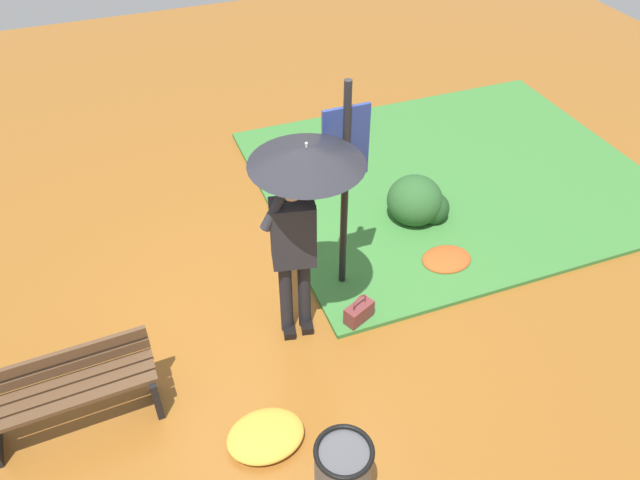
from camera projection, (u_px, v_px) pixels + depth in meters
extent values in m
plane|color=brown|center=(282.00, 330.00, 6.00)|extent=(18.00, 18.00, 0.00)
cube|color=#387533|center=(452.00, 176.00, 7.96)|extent=(4.80, 4.00, 0.05)
cylinder|color=black|center=(286.00, 298.00, 5.74)|extent=(0.12, 0.12, 0.86)
cylinder|color=black|center=(304.00, 293.00, 5.78)|extent=(0.12, 0.12, 0.86)
cube|color=black|center=(289.00, 329.00, 5.96)|extent=(0.15, 0.24, 0.08)
cube|color=black|center=(307.00, 324.00, 6.01)|extent=(0.15, 0.24, 0.08)
cube|color=#232328|center=(293.00, 233.00, 5.27)|extent=(0.42, 0.31, 0.64)
sphere|color=beige|center=(292.00, 190.00, 4.98)|extent=(0.20, 0.20, 0.20)
ellipsoid|color=black|center=(291.00, 187.00, 4.96)|extent=(0.20, 0.20, 0.15)
cylinder|color=#232328|center=(269.00, 221.00, 5.06)|extent=(0.18, 0.13, 0.18)
cylinder|color=#232328|center=(273.00, 212.00, 5.01)|extent=(0.24, 0.11, 0.33)
cube|color=black|center=(282.00, 195.00, 4.95)|extent=(0.07, 0.03, 0.14)
cylinder|color=#232328|center=(311.00, 207.00, 5.17)|extent=(0.11, 0.10, 0.09)
cylinder|color=#232328|center=(308.00, 198.00, 5.11)|extent=(0.10, 0.09, 0.23)
cylinder|color=#A5A5AD|center=(307.00, 166.00, 4.91)|extent=(0.02, 0.02, 0.41)
cone|color=black|center=(307.00, 155.00, 4.85)|extent=(0.96, 0.96, 0.16)
sphere|color=#A5A5AD|center=(306.00, 143.00, 4.78)|extent=(0.02, 0.02, 0.02)
cylinder|color=black|center=(345.00, 195.00, 5.75)|extent=(0.07, 0.07, 2.30)
cube|color=navy|center=(346.00, 143.00, 5.41)|extent=(0.44, 0.04, 0.70)
cube|color=silver|center=(345.00, 142.00, 5.42)|extent=(0.38, 0.01, 0.64)
cube|color=brown|center=(359.00, 314.00, 6.00)|extent=(0.33, 0.25, 0.24)
torus|color=brown|center=(360.00, 303.00, 5.89)|extent=(0.17, 0.09, 0.18)
cube|color=black|center=(153.00, 387.00, 5.22)|extent=(0.08, 0.36, 0.44)
cube|color=#513823|center=(68.00, 405.00, 4.81)|extent=(1.40, 0.17, 0.04)
cube|color=#513823|center=(67.00, 393.00, 4.90)|extent=(1.40, 0.17, 0.04)
cube|color=#513823|center=(66.00, 381.00, 4.98)|extent=(1.40, 0.17, 0.04)
cube|color=#513823|center=(62.00, 369.00, 4.95)|extent=(1.40, 0.11, 0.10)
cube|color=#513823|center=(57.00, 357.00, 4.86)|extent=(1.40, 0.11, 0.10)
torus|color=black|center=(344.00, 451.00, 4.11)|extent=(0.42, 0.42, 0.04)
ellipsoid|color=#285628|center=(415.00, 200.00, 7.12)|extent=(0.64, 0.64, 0.58)
ellipsoid|color=#1E421E|center=(433.00, 208.00, 7.17)|extent=(0.39, 0.39, 0.39)
ellipsoid|color=gold|center=(265.00, 436.00, 5.04)|extent=(0.64, 0.52, 0.14)
ellipsoid|color=#B74C1E|center=(447.00, 259.00, 6.69)|extent=(0.55, 0.44, 0.12)
ellipsoid|color=#C68428|center=(326.00, 158.00, 8.24)|extent=(0.48, 0.39, 0.11)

